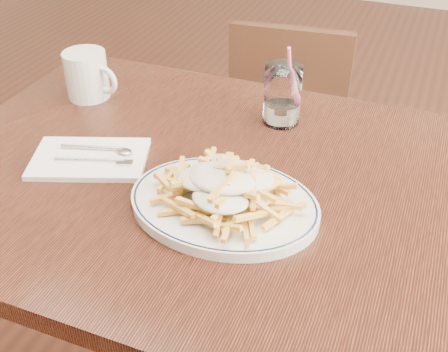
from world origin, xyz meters
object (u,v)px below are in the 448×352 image
at_px(fries_plate, 224,204).
at_px(coffee_mug, 88,75).
at_px(loaded_fries, 224,182).
at_px(water_glass, 282,98).
at_px(table, 237,213).
at_px(chair_far, 290,118).

xyz_separation_m(fries_plate, coffee_mug, (-0.44, 0.28, 0.04)).
height_order(loaded_fries, water_glass, water_glass).
distance_m(loaded_fries, water_glass, 0.33).
height_order(fries_plate, coffee_mug, coffee_mug).
height_order(table, coffee_mug, coffee_mug).
relative_size(table, chair_far, 1.54).
relative_size(loaded_fries, coffee_mug, 2.00).
xyz_separation_m(fries_plate, water_glass, (0.00, 0.33, 0.04)).
bearing_deg(table, loaded_fries, -83.82).
relative_size(loaded_fries, water_glass, 1.57).
bearing_deg(water_glass, loaded_fries, -90.16).
relative_size(table, fries_plate, 3.49).
distance_m(loaded_fries, coffee_mug, 0.52).
xyz_separation_m(table, fries_plate, (0.01, -0.09, 0.09)).
bearing_deg(fries_plate, coffee_mug, 148.21).
height_order(table, water_glass, water_glass).
bearing_deg(chair_far, table, -82.17).
relative_size(fries_plate, coffee_mug, 2.52).
height_order(fries_plate, loaded_fries, loaded_fries).
bearing_deg(water_glass, fries_plate, -90.16).
distance_m(table, fries_plate, 0.13).
relative_size(water_glass, coffee_mug, 1.27).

